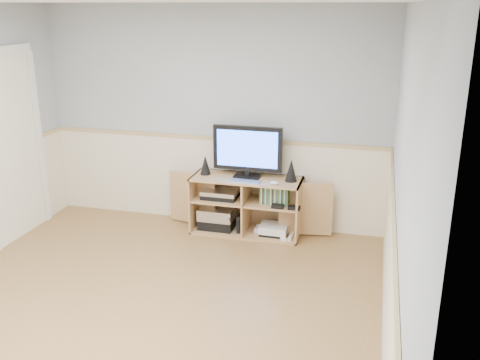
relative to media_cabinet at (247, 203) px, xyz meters
name	(u,v)px	position (x,y,z in m)	size (l,w,h in m)	color
room	(124,175)	(-0.52, -1.92, 0.88)	(4.04, 4.54, 2.54)	#AD7D4D
media_cabinet	(247,203)	(0.00, 0.00, 0.00)	(1.92, 0.46, 0.65)	tan
monitor	(248,150)	(0.00, -0.01, 0.63)	(0.77, 0.18, 0.58)	black
speaker_left	(205,165)	(-0.48, -0.03, 0.43)	(0.12, 0.12, 0.22)	black
speaker_right	(291,170)	(0.50, -0.03, 0.44)	(0.13, 0.13, 0.24)	black
keyboard	(245,182)	(0.02, -0.19, 0.32)	(0.33, 0.13, 0.01)	silver
mouse	(274,183)	(0.34, -0.19, 0.34)	(0.10, 0.06, 0.04)	white
av_components	(219,212)	(-0.33, -0.06, -0.11)	(0.50, 0.30, 0.47)	black
game_consoles	(273,229)	(0.32, -0.07, -0.26)	(0.45, 0.30, 0.11)	white
game_cases	(275,195)	(0.33, -0.07, 0.15)	(0.32, 0.14, 0.19)	#3F8C3F
wall_outlet	(298,180)	(0.54, 0.19, 0.27)	(0.12, 0.03, 0.12)	white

